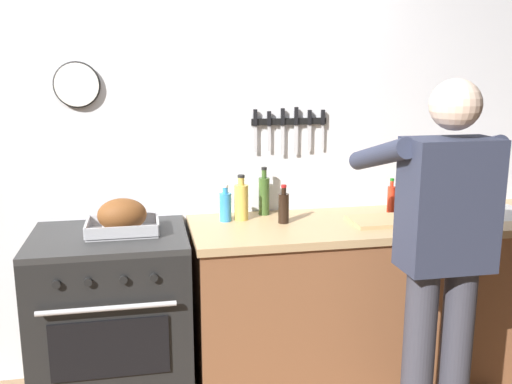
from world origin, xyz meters
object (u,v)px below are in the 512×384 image
at_px(cutting_board, 384,221).
at_px(person_cook, 442,246).
at_px(stove, 113,320).
at_px(roasting_pan, 122,218).
at_px(bottle_dish_soap, 225,206).
at_px(bottle_cooking_oil, 241,201).
at_px(bottle_olive_oil, 264,195).
at_px(bottle_soy_sauce, 284,207).
at_px(bottle_hot_sauce, 391,198).

bearing_deg(cutting_board, person_cook, -89.06).
distance_m(stove, roasting_pan, 0.53).
xyz_separation_m(bottle_dish_soap, bottle_cooking_oil, (0.09, 0.01, 0.02)).
height_order(roasting_pan, bottle_olive_oil, bottle_olive_oil).
bearing_deg(cutting_board, bottle_dish_soap, 166.64).
xyz_separation_m(person_cook, cutting_board, (-0.01, 0.58, -0.04)).
bearing_deg(bottle_soy_sauce, cutting_board, -10.61).
relative_size(person_cook, roasting_pan, 4.72).
bearing_deg(bottle_olive_oil, person_cook, -55.51).
height_order(stove, bottle_soy_sauce, bottle_soy_sauce).
bearing_deg(bottle_olive_oil, bottle_soy_sauce, -71.43).
height_order(bottle_hot_sauce, bottle_dish_soap, bottle_dish_soap).
height_order(bottle_hot_sauce, bottle_olive_oil, bottle_olive_oil).
bearing_deg(stove, bottle_hot_sauce, 5.52).
xyz_separation_m(person_cook, bottle_olive_oil, (-0.60, 0.87, 0.06)).
height_order(cutting_board, bottle_dish_soap, bottle_dish_soap).
xyz_separation_m(bottle_soy_sauce, bottle_dish_soap, (-0.29, 0.10, -0.00)).
bearing_deg(stove, person_cook, -24.01).
bearing_deg(person_cook, bottle_dish_soap, 56.56).
xyz_separation_m(bottle_soy_sauce, bottle_olive_oil, (-0.06, 0.19, 0.03)).
distance_m(roasting_pan, bottle_soy_sauce, 0.83).
height_order(bottle_soy_sauce, bottle_hot_sauce, bottle_soy_sauce).
bearing_deg(bottle_olive_oil, bottle_cooking_oil, -149.64).
distance_m(person_cook, bottle_dish_soap, 1.14).
height_order(roasting_pan, bottle_dish_soap, bottle_dish_soap).
bearing_deg(bottle_dish_soap, roasting_pan, -166.66).
xyz_separation_m(roasting_pan, bottle_olive_oil, (0.76, 0.22, 0.03)).
xyz_separation_m(person_cook, bottle_cooking_oil, (-0.74, 0.79, 0.05)).
distance_m(bottle_hot_sauce, bottle_olive_oil, 0.72).
distance_m(roasting_pan, bottle_olive_oil, 0.79).
bearing_deg(cutting_board, stove, 177.76).
bearing_deg(bottle_soy_sauce, bottle_cooking_oil, 152.50).
distance_m(bottle_olive_oil, bottle_cooking_oil, 0.17).
xyz_separation_m(person_cook, roasting_pan, (-1.36, 0.65, 0.03)).
bearing_deg(bottle_soy_sauce, person_cook, -51.83).
bearing_deg(roasting_pan, bottle_hot_sauce, 5.28).
bearing_deg(roasting_pan, stove, -169.49).
relative_size(cutting_board, bottle_cooking_oil, 1.47).
xyz_separation_m(cutting_board, bottle_olive_oil, (-0.59, 0.29, 0.10)).
distance_m(stove, person_cook, 1.64).
bearing_deg(bottle_olive_oil, bottle_dish_soap, -157.51).
distance_m(cutting_board, bottle_hot_sauce, 0.25).
bearing_deg(person_cook, bottle_cooking_oil, 52.95).
distance_m(cutting_board, bottle_dish_soap, 0.84).
height_order(stove, bottle_olive_oil, bottle_olive_oil).
bearing_deg(stove, bottle_dish_soap, 13.01).
height_order(person_cook, bottle_cooking_oil, person_cook).
xyz_separation_m(person_cook, bottle_soy_sauce, (-0.53, 0.68, 0.03)).
relative_size(stove, bottle_soy_sauce, 4.39).
distance_m(bottle_dish_soap, bottle_cooking_oil, 0.09).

